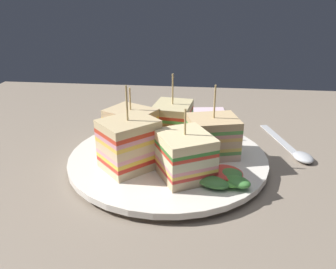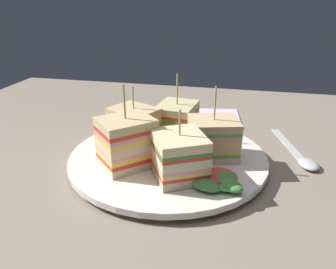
{
  "view_description": "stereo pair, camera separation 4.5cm",
  "coord_description": "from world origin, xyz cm",
  "px_view_note": "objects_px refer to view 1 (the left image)",
  "views": [
    {
      "loc": [
        4.7,
        -41.34,
        22.25
      ],
      "look_at": [
        0.0,
        0.0,
        4.47
      ],
      "focal_mm": 35.6,
      "sensor_mm": 36.0,
      "label": 1
    },
    {
      "loc": [
        9.15,
        -40.59,
        22.25
      ],
      "look_at": [
        0.0,
        0.0,
        4.47
      ],
      "focal_mm": 35.6,
      "sensor_mm": 36.0,
      "label": 2
    }
  ],
  "objects_px": {
    "sandwich_wedge_1": "(212,136)",
    "sandwich_wedge_3": "(132,128)",
    "plate": "(168,158)",
    "spoon": "(295,151)",
    "sandwich_wedge_0": "(184,155)",
    "sandwich_wedge_2": "(172,121)",
    "chip_pile": "(176,151)",
    "napkin": "(192,116)",
    "sandwich_wedge_4": "(129,144)"
  },
  "relations": [
    {
      "from": "sandwich_wedge_3",
      "to": "sandwich_wedge_4",
      "type": "distance_m",
      "value": 0.07
    },
    {
      "from": "sandwich_wedge_2",
      "to": "chip_pile",
      "type": "distance_m",
      "value": 0.08
    },
    {
      "from": "sandwich_wedge_0",
      "to": "sandwich_wedge_2",
      "type": "xyz_separation_m",
      "value": [
        -0.03,
        0.12,
        -0.0
      ]
    },
    {
      "from": "plate",
      "to": "sandwich_wedge_4",
      "type": "bearing_deg",
      "value": -137.24
    },
    {
      "from": "sandwich_wedge_3",
      "to": "spoon",
      "type": "relative_size",
      "value": 0.57
    },
    {
      "from": "sandwich_wedge_1",
      "to": "chip_pile",
      "type": "relative_size",
      "value": 1.28
    },
    {
      "from": "sandwich_wedge_0",
      "to": "sandwich_wedge_1",
      "type": "relative_size",
      "value": 0.87
    },
    {
      "from": "plate",
      "to": "sandwich_wedge_4",
      "type": "xyz_separation_m",
      "value": [
        -0.04,
        -0.04,
        0.04
      ]
    },
    {
      "from": "sandwich_wedge_1",
      "to": "plate",
      "type": "bearing_deg",
      "value": -8.21
    },
    {
      "from": "plate",
      "to": "napkin",
      "type": "height_order",
      "value": "plate"
    },
    {
      "from": "sandwich_wedge_2",
      "to": "spoon",
      "type": "bearing_deg",
      "value": 94.72
    },
    {
      "from": "sandwich_wedge_2",
      "to": "sandwich_wedge_4",
      "type": "distance_m",
      "value": 0.11
    },
    {
      "from": "sandwich_wedge_4",
      "to": "chip_pile",
      "type": "distance_m",
      "value": 0.07
    },
    {
      "from": "sandwich_wedge_3",
      "to": "napkin",
      "type": "relative_size",
      "value": 0.63
    },
    {
      "from": "sandwich_wedge_0",
      "to": "sandwich_wedge_2",
      "type": "height_order",
      "value": "sandwich_wedge_2"
    },
    {
      "from": "sandwich_wedge_1",
      "to": "napkin",
      "type": "height_order",
      "value": "sandwich_wedge_1"
    },
    {
      "from": "sandwich_wedge_4",
      "to": "spoon",
      "type": "bearing_deg",
      "value": -22.25
    },
    {
      "from": "spoon",
      "to": "sandwich_wedge_3",
      "type": "bearing_deg",
      "value": -98.41
    },
    {
      "from": "plate",
      "to": "spoon",
      "type": "distance_m",
      "value": 0.19
    },
    {
      "from": "sandwich_wedge_1",
      "to": "sandwich_wedge_3",
      "type": "distance_m",
      "value": 0.12
    },
    {
      "from": "plate",
      "to": "sandwich_wedge_0",
      "type": "height_order",
      "value": "sandwich_wedge_0"
    },
    {
      "from": "sandwich_wedge_0",
      "to": "sandwich_wedge_4",
      "type": "bearing_deg",
      "value": 51.09
    },
    {
      "from": "sandwich_wedge_1",
      "to": "napkin",
      "type": "relative_size",
      "value": 0.71
    },
    {
      "from": "sandwich_wedge_1",
      "to": "sandwich_wedge_2",
      "type": "xyz_separation_m",
      "value": [
        -0.06,
        0.05,
        -0.0
      ]
    },
    {
      "from": "plate",
      "to": "chip_pile",
      "type": "xyz_separation_m",
      "value": [
        0.01,
        -0.01,
        0.02
      ]
    },
    {
      "from": "plate",
      "to": "sandwich_wedge_2",
      "type": "xyz_separation_m",
      "value": [
        -0.0,
        0.06,
        0.03
      ]
    },
    {
      "from": "chip_pile",
      "to": "spoon",
      "type": "relative_size",
      "value": 0.5
    },
    {
      "from": "spoon",
      "to": "plate",
      "type": "bearing_deg",
      "value": -89.39
    },
    {
      "from": "sandwich_wedge_1",
      "to": "chip_pile",
      "type": "height_order",
      "value": "sandwich_wedge_1"
    },
    {
      "from": "sandwich_wedge_3",
      "to": "napkin",
      "type": "distance_m",
      "value": 0.19
    },
    {
      "from": "plate",
      "to": "spoon",
      "type": "bearing_deg",
      "value": 15.77
    },
    {
      "from": "sandwich_wedge_1",
      "to": "sandwich_wedge_4",
      "type": "relative_size",
      "value": 0.92
    },
    {
      "from": "sandwich_wedge_3",
      "to": "spoon",
      "type": "xyz_separation_m",
      "value": [
        0.24,
        0.03,
        -0.04
      ]
    },
    {
      "from": "sandwich_wedge_4",
      "to": "sandwich_wedge_0",
      "type": "bearing_deg",
      "value": -55.21
    },
    {
      "from": "sandwich_wedge_2",
      "to": "sandwich_wedge_3",
      "type": "height_order",
      "value": "sandwich_wedge_2"
    },
    {
      "from": "sandwich_wedge_2",
      "to": "sandwich_wedge_3",
      "type": "bearing_deg",
      "value": -49.31
    },
    {
      "from": "sandwich_wedge_0",
      "to": "chip_pile",
      "type": "xyz_separation_m",
      "value": [
        -0.01,
        0.04,
        -0.01
      ]
    },
    {
      "from": "napkin",
      "to": "plate",
      "type": "bearing_deg",
      "value": -97.32
    },
    {
      "from": "sandwich_wedge_3",
      "to": "napkin",
      "type": "xyz_separation_m",
      "value": [
        0.08,
        0.17,
        -0.04
      ]
    },
    {
      "from": "sandwich_wedge_1",
      "to": "sandwich_wedge_2",
      "type": "bearing_deg",
      "value": -56.44
    },
    {
      "from": "sandwich_wedge_4",
      "to": "napkin",
      "type": "xyz_separation_m",
      "value": [
        0.07,
        0.24,
        -0.04
      ]
    },
    {
      "from": "chip_pile",
      "to": "napkin",
      "type": "distance_m",
      "value": 0.21
    },
    {
      "from": "chip_pile",
      "to": "sandwich_wedge_4",
      "type": "bearing_deg",
      "value": -155.44
    },
    {
      "from": "sandwich_wedge_3",
      "to": "sandwich_wedge_0",
      "type": "bearing_deg",
      "value": -17.08
    },
    {
      "from": "sandwich_wedge_3",
      "to": "spoon",
      "type": "bearing_deg",
      "value": 33.55
    },
    {
      "from": "plate",
      "to": "sandwich_wedge_3",
      "type": "bearing_deg",
      "value": 156.75
    },
    {
      "from": "sandwich_wedge_3",
      "to": "sandwich_wedge_4",
      "type": "xyz_separation_m",
      "value": [
        0.01,
        -0.07,
        0.0
      ]
    },
    {
      "from": "plate",
      "to": "sandwich_wedge_0",
      "type": "bearing_deg",
      "value": -64.56
    },
    {
      "from": "sandwich_wedge_0",
      "to": "sandwich_wedge_1",
      "type": "height_order",
      "value": "sandwich_wedge_1"
    },
    {
      "from": "sandwich_wedge_0",
      "to": "chip_pile",
      "type": "height_order",
      "value": "sandwich_wedge_0"
    }
  ]
}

